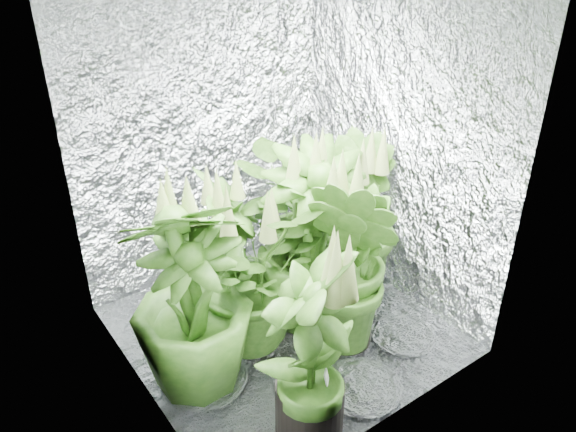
% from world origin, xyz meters
% --- Properties ---
extents(ground, '(1.60, 1.60, 0.00)m').
position_xyz_m(ground, '(0.00, 0.00, 0.00)').
color(ground, silver).
rests_on(ground, ground).
extents(walls, '(1.62, 1.62, 2.00)m').
position_xyz_m(walls, '(0.00, 0.00, 1.00)').
color(walls, silver).
rests_on(walls, ground).
extents(plant_a, '(0.76, 0.76, 0.93)m').
position_xyz_m(plant_a, '(-0.17, 0.02, 0.44)').
color(plant_a, black).
rests_on(plant_a, ground).
extents(plant_b, '(0.66, 0.66, 0.99)m').
position_xyz_m(plant_b, '(-0.16, 0.27, 0.46)').
color(plant_b, black).
rests_on(plant_b, ground).
extents(plant_c, '(0.56, 0.56, 1.05)m').
position_xyz_m(plant_c, '(0.56, 0.06, 0.48)').
color(plant_c, black).
rests_on(plant_c, ground).
extents(plant_d, '(0.70, 0.70, 1.12)m').
position_xyz_m(plant_d, '(-0.57, -0.09, 0.51)').
color(plant_d, black).
rests_on(plant_d, ground).
extents(plant_e, '(1.12, 1.12, 1.00)m').
position_xyz_m(plant_e, '(0.34, 0.18, 0.47)').
color(plant_e, black).
rests_on(plant_e, ground).
extents(plant_f, '(0.70, 0.70, 1.05)m').
position_xyz_m(plant_f, '(-0.30, -0.64, 0.47)').
color(plant_f, black).
rests_on(plant_f, ground).
extents(plant_g, '(0.57, 0.57, 1.08)m').
position_xyz_m(plant_g, '(0.23, -0.27, 0.50)').
color(plant_g, black).
rests_on(plant_g, ground).
extents(plant_h, '(0.78, 0.78, 1.13)m').
position_xyz_m(plant_h, '(0.17, -0.02, 0.52)').
color(plant_h, black).
rests_on(plant_h, ground).
extents(circulation_fan, '(0.17, 0.29, 0.34)m').
position_xyz_m(circulation_fan, '(0.61, 0.63, 0.14)').
color(circulation_fan, black).
rests_on(circulation_fan, ground).
extents(plant_label, '(0.05, 0.05, 0.08)m').
position_xyz_m(plant_label, '(-0.24, -0.67, 0.30)').
color(plant_label, white).
rests_on(plant_label, plant_f).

